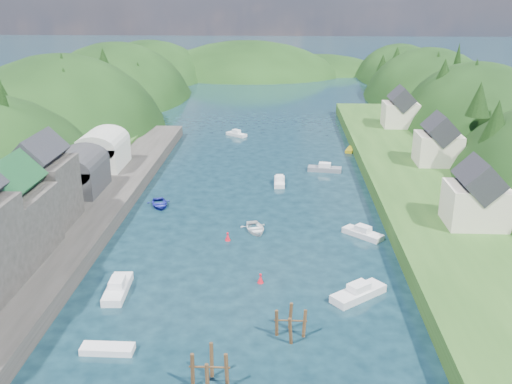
{
  "coord_description": "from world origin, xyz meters",
  "views": [
    {
      "loc": [
        3.33,
        -43.8,
        29.66
      ],
      "look_at": [
        0.0,
        28.0,
        4.0
      ],
      "focal_mm": 40.0,
      "sensor_mm": 36.0,
      "label": 1
    }
  ],
  "objects_px": {
    "piling_cluster_near": "(210,373)",
    "channel_buoy_far": "(228,237)",
    "piling_cluster_far": "(290,326)",
    "channel_buoy_near": "(260,279)"
  },
  "relations": [
    {
      "from": "piling_cluster_near",
      "to": "channel_buoy_near",
      "type": "relative_size",
      "value": 3.32
    },
    {
      "from": "piling_cluster_near",
      "to": "piling_cluster_far",
      "type": "height_order",
      "value": "piling_cluster_near"
    },
    {
      "from": "piling_cluster_far",
      "to": "channel_buoy_near",
      "type": "height_order",
      "value": "piling_cluster_far"
    },
    {
      "from": "piling_cluster_near",
      "to": "channel_buoy_far",
      "type": "distance_m",
      "value": 27.81
    },
    {
      "from": "piling_cluster_far",
      "to": "channel_buoy_near",
      "type": "bearing_deg",
      "value": 107.47
    },
    {
      "from": "piling_cluster_far",
      "to": "channel_buoy_far",
      "type": "distance_m",
      "value": 21.85
    },
    {
      "from": "piling_cluster_near",
      "to": "piling_cluster_far",
      "type": "relative_size",
      "value": 1.12
    },
    {
      "from": "piling_cluster_near",
      "to": "channel_buoy_far",
      "type": "xyz_separation_m",
      "value": [
        -1.19,
        27.77,
        -0.78
      ]
    },
    {
      "from": "piling_cluster_near",
      "to": "channel_buoy_near",
      "type": "xyz_separation_m",
      "value": [
        3.33,
        17.09,
        -0.78
      ]
    },
    {
      "from": "channel_buoy_far",
      "to": "piling_cluster_far",
      "type": "bearing_deg",
      "value": -69.63
    }
  ]
}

